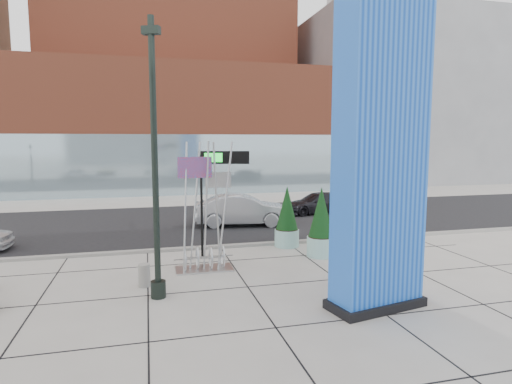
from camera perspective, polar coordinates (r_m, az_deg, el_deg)
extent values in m
plane|color=#9E9991|center=(14.31, -6.03, -11.52)|extent=(160.00, 160.00, 0.00)
cube|color=black|center=(23.95, -9.50, -4.03)|extent=(80.00, 12.00, 0.02)
cube|color=gray|center=(18.11, -7.88, -7.40)|extent=(80.00, 0.30, 0.12)
cube|color=brown|center=(40.57, -10.30, 8.18)|extent=(34.00, 10.00, 11.00)
cube|color=#8CA5B2|center=(35.82, -9.65, 3.58)|extent=(34.00, 0.60, 5.00)
cube|color=slate|center=(53.52, 17.53, 11.39)|extent=(20.00, 18.00, 18.00)
cube|color=blue|center=(11.64, 16.30, 6.11)|extent=(2.60, 1.46, 8.82)
cube|color=black|center=(12.44, 15.61, -14.03)|extent=(2.83, 1.69, 0.24)
cylinder|color=black|center=(12.24, -13.35, 3.93)|extent=(0.18, 0.18, 7.84)
cylinder|color=black|center=(12.95, -12.89, -12.53)|extent=(0.43, 0.43, 0.49)
cube|color=black|center=(12.57, -13.83, 20.20)|extent=(0.54, 0.40, 0.22)
cube|color=silver|center=(15.38, -6.92, -10.12)|extent=(2.00, 1.02, 0.05)
cylinder|color=silver|center=(14.64, -9.40, -2.09)|extent=(0.06, 0.06, 4.50)
cylinder|color=silver|center=(14.98, -8.13, -1.86)|extent=(0.06, 0.06, 4.50)
cylinder|color=silver|center=(14.80, -6.65, -1.95)|extent=(0.06, 0.06, 4.50)
cylinder|color=silver|center=(15.13, -5.27, -1.74)|extent=(0.06, 0.06, 4.50)
cylinder|color=silver|center=(14.77, -4.16, -1.94)|extent=(0.06, 0.06, 4.50)
torus|color=silver|center=(15.11, -9.46, -8.87)|extent=(0.08, 0.82, 0.82)
torus|color=silver|center=(15.32, -7.83, -8.61)|extent=(0.08, 0.82, 0.82)
torus|color=silver|center=(15.21, -6.04, -8.71)|extent=(0.08, 0.82, 0.82)
torus|color=silver|center=(15.45, -4.47, -8.45)|extent=(0.08, 0.82, 0.82)
cube|color=red|center=(14.71, -8.16, 3.26)|extent=(1.17, 0.13, 0.72)
cube|color=silver|center=(14.94, -5.08, 1.63)|extent=(0.90, 0.15, 0.54)
cylinder|color=gray|center=(13.93, -14.67, -10.70)|extent=(0.37, 0.37, 0.71)
cylinder|color=black|center=(16.56, -7.26, -1.78)|extent=(0.10, 0.10, 4.06)
cube|color=black|center=(16.51, -4.35, 4.64)|extent=(1.92, 0.66, 0.48)
cube|color=#19D833|center=(16.34, -5.63, 4.61)|extent=(0.66, 0.19, 0.34)
cylinder|color=#9CD2CB|center=(17.09, 8.61, -7.18)|extent=(1.09, 1.09, 0.76)
cylinder|color=black|center=(17.00, 8.64, -5.93)|extent=(1.00, 1.00, 0.07)
cone|color=black|center=(16.81, 8.70, -2.67)|extent=(0.98, 0.98, 1.96)
cylinder|color=#9CD2CB|center=(17.34, 10.45, -7.16)|extent=(0.96, 0.96, 0.67)
cylinder|color=black|center=(17.26, 10.48, -6.07)|extent=(0.89, 0.89, 0.06)
cone|color=black|center=(17.09, 10.54, -3.24)|extent=(0.87, 0.87, 1.73)
cylinder|color=#9CD2CB|center=(18.45, 4.12, -6.11)|extent=(1.04, 1.04, 0.73)
cylinder|color=black|center=(18.37, 4.13, -5.00)|extent=(0.96, 0.96, 0.06)
cone|color=black|center=(18.20, 4.16, -2.11)|extent=(0.94, 0.94, 1.88)
imported|color=#A1A2A8|center=(22.70, -1.82, -2.44)|extent=(5.24, 2.46, 1.66)
imported|color=black|center=(26.75, 8.20, -1.51)|extent=(4.54, 2.22, 1.27)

